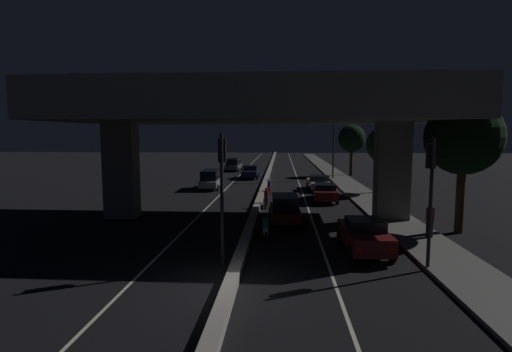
{
  "coord_description": "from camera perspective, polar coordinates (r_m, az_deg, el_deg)",
  "views": [
    {
      "loc": [
        1.7,
        -12.95,
        5.3
      ],
      "look_at": [
        -0.41,
        20.22,
        1.78
      ],
      "focal_mm": 28.0,
      "sensor_mm": 36.0,
      "label": 1
    }
  ],
  "objects": [
    {
      "name": "car_dark_red_second",
      "position": [
        23.96,
        4.13,
        -4.63
      ],
      "size": [
        2.03,
        4.32,
        1.66
      ],
      "rotation": [
        0.0,
        0.0,
        1.61
      ],
      "color": "#591414",
      "rests_on": "ground_plane"
    },
    {
      "name": "car_white_fourth",
      "position": [
        38.32,
        8.94,
        -0.93
      ],
      "size": [
        2.12,
        4.72,
        1.38
      ],
      "rotation": [
        0.0,
        0.0,
        1.6
      ],
      "color": "silver",
      "rests_on": "ground_plane"
    },
    {
      "name": "lane_line_right_inner",
      "position": [
        48.28,
        5.91,
        -0.3
      ],
      "size": [
        0.12,
        126.0,
        0.0
      ],
      "primitive_type": "cube",
      "color": "beige",
      "rests_on": "ground_plane"
    },
    {
      "name": "ground_plane",
      "position": [
        14.1,
        -3.7,
        -16.04
      ],
      "size": [
        200.0,
        200.0,
        0.0
      ],
      "primitive_type": "plane",
      "color": "black"
    },
    {
      "name": "median_divider",
      "position": [
        48.26,
        1.6,
        -0.06
      ],
      "size": [
        0.48,
        126.0,
        0.35
      ],
      "primitive_type": "cube",
      "color": "gray",
      "rests_on": "ground_plane"
    },
    {
      "name": "roadside_tree_kerbside_mid",
      "position": [
        37.17,
        18.0,
        4.21
      ],
      "size": [
        3.35,
        3.35,
        6.0
      ],
      "color": "#38281C",
      "rests_on": "ground_plane"
    },
    {
      "name": "car_silver_lead_oncoming",
      "position": [
        38.84,
        -6.49,
        -0.41
      ],
      "size": [
        1.95,
        4.8,
        1.83
      ],
      "rotation": [
        0.0,
        0.0,
        -1.54
      ],
      "color": "gray",
      "rests_on": "ground_plane"
    },
    {
      "name": "motorcycle_red_filtering_far",
      "position": [
        34.9,
        1.89,
        -1.69
      ],
      "size": [
        0.32,
        1.82,
        1.42
      ],
      "rotation": [
        0.0,
        0.0,
        1.57
      ],
      "color": "black",
      "rests_on": "ground_plane"
    },
    {
      "name": "car_dark_red_lead",
      "position": [
        18.63,
        15.22,
        -8.16
      ],
      "size": [
        1.98,
        4.18,
        1.55
      ],
      "rotation": [
        0.0,
        0.0,
        1.59
      ],
      "color": "#591414",
      "rests_on": "ground_plane"
    },
    {
      "name": "roadside_tree_kerbside_near",
      "position": [
        23.68,
        27.51,
        4.83
      ],
      "size": [
        3.95,
        3.95,
        7.09
      ],
      "color": "#38281C",
      "rests_on": "ground_plane"
    },
    {
      "name": "pedestrian_on_sidewalk",
      "position": [
        21.84,
        23.58,
        -5.87
      ],
      "size": [
        0.4,
        0.4,
        1.69
      ],
      "color": "black",
      "rests_on": "sidewalk_right"
    },
    {
      "name": "car_dark_blue_second_oncoming",
      "position": [
        47.78,
        -0.85,
        0.58
      ],
      "size": [
        2.0,
        4.6,
        1.51
      ],
      "rotation": [
        0.0,
        0.0,
        -1.56
      ],
      "color": "#141938",
      "rests_on": "ground_plane"
    },
    {
      "name": "sidewalk_right",
      "position": [
        41.87,
        13.17,
        -1.3
      ],
      "size": [
        2.65,
        126.0,
        0.14
      ],
      "primitive_type": "cube",
      "color": "#5B5956",
      "rests_on": "ground_plane"
    },
    {
      "name": "elevated_overpass",
      "position": [
        24.61,
        -0.34,
        9.71
      ],
      "size": [
        23.01,
        11.69,
        9.02
      ],
      "color": "slate",
      "rests_on": "ground_plane"
    },
    {
      "name": "roadside_tree_kerbside_far",
      "position": [
        52.08,
        13.51,
        5.22
      ],
      "size": [
        3.44,
        3.44,
        6.47
      ],
      "color": "#2D2116",
      "rests_on": "ground_plane"
    },
    {
      "name": "traffic_light_left_of_median",
      "position": [
        15.84,
        -4.87,
        -0.06
      ],
      "size": [
        0.3,
        0.49,
        5.33
      ],
      "color": "black",
      "rests_on": "ground_plane"
    },
    {
      "name": "car_grey_third_oncoming",
      "position": [
        57.39,
        -3.21,
        1.69
      ],
      "size": [
        2.2,
        4.84,
        1.82
      ],
      "rotation": [
        0.0,
        0.0,
        -1.62
      ],
      "color": "#515459",
      "rests_on": "ground_plane"
    },
    {
      "name": "motorcycle_black_filtering_mid",
      "position": [
        28.93,
        1.51,
        -3.28
      ],
      "size": [
        0.34,
        1.76,
        1.44
      ],
      "rotation": [
        0.0,
        0.0,
        1.51
      ],
      "color": "black",
      "rests_on": "ground_plane"
    },
    {
      "name": "car_dark_red_third",
      "position": [
        32.03,
        9.79,
        -2.24
      ],
      "size": [
        2.03,
        4.54,
        1.41
      ],
      "rotation": [
        0.0,
        0.0,
        1.53
      ],
      "color": "#591414",
      "rests_on": "ground_plane"
    },
    {
      "name": "motorcycle_white_filtering_near",
      "position": [
        20.27,
        1.38,
        -7.42
      ],
      "size": [
        0.34,
        1.81,
        1.35
      ],
      "rotation": [
        0.0,
        0.0,
        1.64
      ],
      "color": "black",
      "rests_on": "ground_plane"
    },
    {
      "name": "lane_line_left_inner",
      "position": [
        48.54,
        -2.69,
        -0.24
      ],
      "size": [
        0.12,
        126.0,
        0.0
      ],
      "primitive_type": "cube",
      "color": "beige",
      "rests_on": "ground_plane"
    },
    {
      "name": "traffic_light_right_of_median",
      "position": [
        16.69,
        23.67,
        -0.68
      ],
      "size": [
        0.3,
        0.49,
        5.13
      ],
      "color": "black",
      "rests_on": "ground_plane"
    },
    {
      "name": "street_lamp",
      "position": [
        47.24,
        10.54,
        5.02
      ],
      "size": [
        2.63,
        0.32,
        7.59
      ],
      "color": "#2D2D30",
      "rests_on": "ground_plane"
    }
  ]
}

